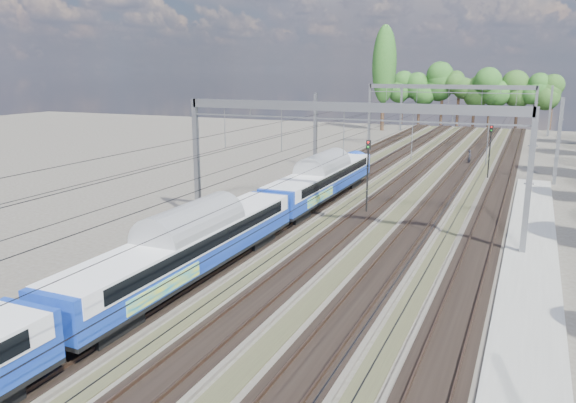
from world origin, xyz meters
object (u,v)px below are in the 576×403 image
at_px(signal_near, 368,168).
at_px(signal_far, 490,145).
at_px(emu_train, 187,240).
at_px(worker, 470,157).

bearing_deg(signal_near, signal_far, 46.76).
distance_m(emu_train, worker, 46.87).
xyz_separation_m(signal_near, signal_far, (7.56, 19.03, -0.17)).
xyz_separation_m(emu_train, signal_near, (4.49, 18.23, 1.23)).
bearing_deg(emu_train, worker, 78.55).
bearing_deg(worker, signal_near, -177.90).
relative_size(worker, signal_near, 0.31).
distance_m(worker, signal_near, 28.23).
height_order(signal_near, signal_far, signal_near).
relative_size(worker, signal_far, 0.32).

